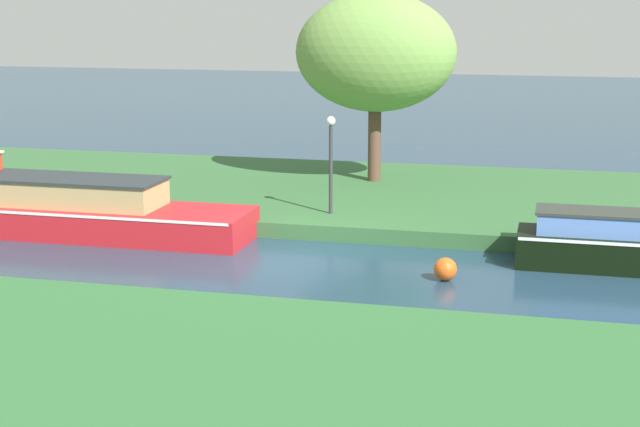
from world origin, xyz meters
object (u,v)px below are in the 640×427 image
Objects in this scene: willow_tree_left at (375,53)px; channel_buoy at (445,269)px; red_narrowboat at (56,208)px; lamp_post at (331,152)px; black_barge at (611,244)px; mooring_post_near at (73,194)px.

channel_buoy is (3.34, -9.18, -4.12)m from willow_tree_left.
willow_tree_left is 11.51× the size of channel_buoy.
red_narrowboat reaches higher than channel_buoy.
channel_buoy is (3.55, -4.21, -1.80)m from lamp_post.
black_barge is 14.19m from mooring_post_near.
channel_buoy is at bearing -151.24° from black_barge.
channel_buoy is at bearing -69.98° from willow_tree_left.
lamp_post is at bearing 18.62° from red_narrowboat.
lamp_post reaches higher than black_barge.
lamp_post is at bearing 6.89° from mooring_post_near.
lamp_post reaches higher than red_narrowboat.
channel_buoy is (10.62, -3.36, -0.50)m from mooring_post_near.
willow_tree_left is 8.32× the size of mooring_post_near.
channel_buoy is (-3.50, -1.92, -0.31)m from black_barge.
lamp_post is at bearing 130.16° from channel_buoy.
red_narrowboat reaches higher than mooring_post_near.
willow_tree_left is (-6.84, 7.26, 3.81)m from black_barge.
mooring_post_near is (-7.06, -0.85, -1.30)m from lamp_post.
mooring_post_near is at bearing -173.11° from lamp_post.
red_narrowboat is 10.75m from willow_tree_left.
red_narrowboat is at bearing -180.00° from black_barge.
black_barge is at bearing 0.00° from red_narrowboat.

